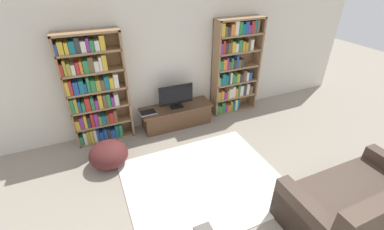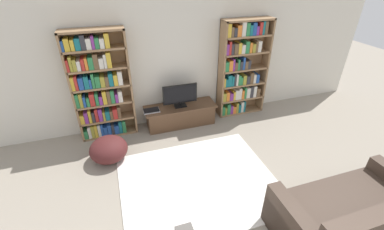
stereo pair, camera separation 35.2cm
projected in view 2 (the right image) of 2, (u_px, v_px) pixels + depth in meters
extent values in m
cube|color=silver|center=(173.00, 60.00, 4.96)|extent=(8.80, 0.06, 2.60)
cube|color=#93704C|center=(72.00, 90.00, 4.45)|extent=(0.04, 0.30, 2.01)
cube|color=#93704C|center=(130.00, 83.00, 4.72)|extent=(0.04, 0.30, 2.01)
cube|color=#93704C|center=(102.00, 84.00, 4.69)|extent=(1.03, 0.04, 2.01)
cube|color=#93704C|center=(91.00, 30.00, 4.08)|extent=(1.03, 0.30, 0.04)
cube|color=#93704C|center=(111.00, 132.00, 5.09)|extent=(0.99, 0.30, 0.04)
cube|color=#2D7F47|center=(86.00, 132.00, 4.91)|extent=(0.07, 0.24, 0.17)
cube|color=silver|center=(90.00, 130.00, 4.91)|extent=(0.06, 0.24, 0.23)
cube|color=#9E9333|center=(93.00, 129.00, 4.92)|extent=(0.06, 0.24, 0.25)
cube|color=gold|center=(96.00, 129.00, 4.94)|extent=(0.05, 0.24, 0.25)
cube|color=silver|center=(99.00, 128.00, 4.95)|extent=(0.05, 0.24, 0.25)
cube|color=#234C99|center=(102.00, 128.00, 4.97)|extent=(0.04, 0.24, 0.25)
cube|color=#234C99|center=(106.00, 129.00, 5.00)|extent=(0.07, 0.24, 0.18)
cube|color=#234C99|center=(109.00, 127.00, 5.01)|extent=(0.07, 0.24, 0.22)
cube|color=#333338|center=(113.00, 127.00, 5.03)|extent=(0.05, 0.24, 0.21)
cube|color=#234C99|center=(117.00, 127.00, 5.06)|extent=(0.08, 0.24, 0.17)
cube|color=#196B75|center=(120.00, 125.00, 5.06)|extent=(0.06, 0.24, 0.25)
cube|color=#2D7F47|center=(124.00, 124.00, 5.08)|extent=(0.06, 0.24, 0.24)
cube|color=#93704C|center=(108.00, 118.00, 4.92)|extent=(0.99, 0.30, 0.04)
cube|color=gold|center=(83.00, 117.00, 4.74)|extent=(0.07, 0.24, 0.17)
cube|color=#7F338C|center=(86.00, 116.00, 4.74)|extent=(0.06, 0.24, 0.22)
cube|color=gold|center=(90.00, 114.00, 4.76)|extent=(0.05, 0.24, 0.24)
cube|color=#333338|center=(93.00, 115.00, 4.78)|extent=(0.05, 0.24, 0.20)
cube|color=#B72D28|center=(96.00, 113.00, 4.78)|extent=(0.05, 0.24, 0.25)
cube|color=#7F338C|center=(100.00, 113.00, 4.80)|extent=(0.07, 0.24, 0.24)
cube|color=#9E9333|center=(104.00, 114.00, 4.84)|extent=(0.04, 0.24, 0.18)
cube|color=#196B75|center=(107.00, 113.00, 4.85)|extent=(0.08, 0.24, 0.17)
cube|color=brown|center=(111.00, 113.00, 4.87)|extent=(0.05, 0.24, 0.18)
cube|color=#B72D28|center=(115.00, 112.00, 4.88)|extent=(0.08, 0.24, 0.20)
cube|color=brown|center=(119.00, 110.00, 4.90)|extent=(0.06, 0.24, 0.23)
cube|color=#93704C|center=(105.00, 102.00, 4.75)|extent=(0.99, 0.30, 0.04)
cube|color=#2D7F47|center=(77.00, 99.00, 4.54)|extent=(0.06, 0.24, 0.25)
cube|color=#9E9333|center=(81.00, 99.00, 4.56)|extent=(0.05, 0.24, 0.25)
cube|color=#234C99|center=(85.00, 100.00, 4.59)|extent=(0.04, 0.24, 0.20)
cube|color=#2D7F47|center=(88.00, 100.00, 4.61)|extent=(0.05, 0.24, 0.17)
cube|color=#B72D28|center=(92.00, 98.00, 4.61)|extent=(0.08, 0.24, 0.23)
cube|color=#2D7F47|center=(97.00, 97.00, 4.64)|extent=(0.05, 0.24, 0.22)
cube|color=#7F338C|center=(101.00, 98.00, 4.67)|extent=(0.06, 0.24, 0.16)
cube|color=gold|center=(104.00, 96.00, 4.67)|extent=(0.07, 0.24, 0.25)
cube|color=brown|center=(108.00, 95.00, 4.69)|extent=(0.06, 0.24, 0.24)
cube|color=#2D7F47|center=(112.00, 95.00, 4.70)|extent=(0.07, 0.24, 0.24)
cube|color=#7F338C|center=(116.00, 96.00, 4.74)|extent=(0.05, 0.24, 0.17)
cube|color=silver|center=(120.00, 95.00, 4.75)|extent=(0.07, 0.24, 0.21)
cube|color=#93704C|center=(102.00, 86.00, 4.58)|extent=(0.99, 0.30, 0.04)
cube|color=gold|center=(73.00, 82.00, 4.37)|extent=(0.05, 0.24, 0.24)
cube|color=#B72D28|center=(76.00, 82.00, 4.39)|extent=(0.05, 0.24, 0.24)
cube|color=#234C99|center=(81.00, 82.00, 4.41)|extent=(0.08, 0.24, 0.21)
cube|color=#196B75|center=(86.00, 81.00, 4.43)|extent=(0.08, 0.24, 0.22)
cube|color=#234C99|center=(91.00, 82.00, 4.47)|extent=(0.04, 0.24, 0.17)
cube|color=#2D7F47|center=(93.00, 79.00, 4.46)|extent=(0.05, 0.24, 0.26)
cube|color=#2D7F47|center=(97.00, 80.00, 4.49)|extent=(0.08, 0.24, 0.20)
cube|color=#9E9333|center=(102.00, 80.00, 4.51)|extent=(0.07, 0.24, 0.19)
cube|color=brown|center=(107.00, 80.00, 4.53)|extent=(0.06, 0.24, 0.18)
cube|color=#196B75|center=(111.00, 78.00, 4.54)|extent=(0.07, 0.24, 0.23)
cube|color=gold|center=(115.00, 78.00, 4.57)|extent=(0.07, 0.24, 0.19)
cube|color=silver|center=(120.00, 76.00, 4.58)|extent=(0.08, 0.24, 0.25)
cube|color=#93704C|center=(98.00, 68.00, 4.40)|extent=(0.99, 0.30, 0.04)
cube|color=#B72D28|center=(68.00, 65.00, 4.21)|extent=(0.04, 0.24, 0.19)
cube|color=#9E9333|center=(71.00, 63.00, 4.21)|extent=(0.04, 0.24, 0.24)
cube|color=#9E9333|center=(75.00, 64.00, 4.24)|extent=(0.06, 0.24, 0.19)
cube|color=silver|center=(79.00, 64.00, 4.26)|extent=(0.06, 0.24, 0.17)
cube|color=#B72D28|center=(83.00, 63.00, 4.27)|extent=(0.05, 0.24, 0.19)
cube|color=orange|center=(86.00, 62.00, 4.28)|extent=(0.05, 0.24, 0.20)
cube|color=#2D7F47|center=(91.00, 62.00, 4.30)|extent=(0.08, 0.24, 0.21)
cube|color=brown|center=(96.00, 60.00, 4.31)|extent=(0.08, 0.24, 0.25)
cube|color=silver|center=(101.00, 62.00, 4.35)|extent=(0.07, 0.24, 0.18)
cube|color=silver|center=(105.00, 60.00, 4.36)|extent=(0.04, 0.24, 0.23)
cube|color=gold|center=(109.00, 59.00, 4.37)|extent=(0.07, 0.24, 0.26)
cube|color=#93704C|center=(95.00, 48.00, 4.23)|extent=(0.99, 0.30, 0.04)
cube|color=#234C99|center=(63.00, 45.00, 4.04)|extent=(0.04, 0.24, 0.17)
cube|color=gold|center=(67.00, 44.00, 4.06)|extent=(0.08, 0.24, 0.20)
cube|color=gold|center=(73.00, 44.00, 4.08)|extent=(0.06, 0.24, 0.17)
cube|color=#196B75|center=(78.00, 43.00, 4.10)|extent=(0.08, 0.24, 0.19)
cube|color=#333338|center=(83.00, 41.00, 4.11)|extent=(0.07, 0.24, 0.23)
cube|color=silver|center=(89.00, 43.00, 4.15)|extent=(0.08, 0.24, 0.17)
cube|color=#7F338C|center=(93.00, 41.00, 4.15)|extent=(0.05, 0.24, 0.21)
cube|color=#2D7F47|center=(97.00, 42.00, 4.18)|extent=(0.06, 0.24, 0.18)
cube|color=silver|center=(102.00, 42.00, 4.20)|extent=(0.07, 0.24, 0.16)
cube|color=gold|center=(107.00, 40.00, 4.21)|extent=(0.08, 0.24, 0.23)
cube|color=#93704C|center=(221.00, 72.00, 5.20)|extent=(0.04, 0.30, 2.01)
cube|color=#93704C|center=(264.00, 67.00, 5.47)|extent=(0.04, 0.30, 2.01)
cube|color=#93704C|center=(240.00, 67.00, 5.44)|extent=(1.03, 0.04, 2.01)
cube|color=#93704C|center=(249.00, 19.00, 4.83)|extent=(1.03, 0.30, 0.04)
cube|color=#93704C|center=(239.00, 110.00, 5.84)|extent=(0.99, 0.30, 0.04)
cube|color=#2D7F47|center=(221.00, 109.00, 5.65)|extent=(0.07, 0.24, 0.20)
cube|color=#9E9333|center=(224.00, 109.00, 5.68)|extent=(0.04, 0.24, 0.17)
cube|color=#2D7F47|center=(227.00, 107.00, 5.67)|extent=(0.07, 0.24, 0.24)
cube|color=#7F338C|center=(230.00, 108.00, 5.71)|extent=(0.06, 0.24, 0.19)
cube|color=orange|center=(233.00, 108.00, 5.73)|extent=(0.08, 0.24, 0.16)
cube|color=#9E9333|center=(235.00, 106.00, 5.73)|extent=(0.05, 0.24, 0.24)
cube|color=#196B75|center=(238.00, 107.00, 5.76)|extent=(0.05, 0.24, 0.19)
cube|color=silver|center=(240.00, 105.00, 5.76)|extent=(0.06, 0.24, 0.24)
cube|color=#196B75|center=(242.00, 105.00, 5.77)|extent=(0.04, 0.24, 0.25)
cube|color=#93704C|center=(240.00, 97.00, 5.67)|extent=(0.99, 0.30, 0.04)
cube|color=#9E9333|center=(223.00, 96.00, 5.48)|extent=(0.08, 0.24, 0.19)
cube|color=orange|center=(226.00, 95.00, 5.50)|extent=(0.07, 0.24, 0.20)
cube|color=#7F338C|center=(229.00, 95.00, 5.53)|extent=(0.08, 0.24, 0.16)
cube|color=gold|center=(232.00, 94.00, 5.54)|extent=(0.04, 0.24, 0.19)
cube|color=silver|center=(235.00, 93.00, 5.55)|extent=(0.08, 0.24, 0.21)
cube|color=silver|center=(238.00, 92.00, 5.57)|extent=(0.06, 0.24, 0.25)
cube|color=orange|center=(241.00, 93.00, 5.60)|extent=(0.05, 0.24, 0.19)
cube|color=#2D7F47|center=(243.00, 91.00, 5.60)|extent=(0.04, 0.24, 0.25)
cube|color=silver|center=(246.00, 91.00, 5.62)|extent=(0.08, 0.24, 0.23)
cube|color=#333338|center=(249.00, 90.00, 5.64)|extent=(0.07, 0.24, 0.26)
cube|color=silver|center=(253.00, 90.00, 5.66)|extent=(0.07, 0.24, 0.25)
cube|color=brown|center=(256.00, 91.00, 5.70)|extent=(0.08, 0.24, 0.18)
cube|color=#93704C|center=(242.00, 83.00, 5.50)|extent=(0.99, 0.30, 0.04)
cube|color=gold|center=(223.00, 81.00, 5.31)|extent=(0.04, 0.24, 0.19)
cube|color=#196B75|center=(225.00, 82.00, 5.32)|extent=(0.05, 0.24, 0.17)
cube|color=#196B75|center=(228.00, 79.00, 5.32)|extent=(0.08, 0.24, 0.24)
cube|color=#196B75|center=(231.00, 80.00, 5.35)|extent=(0.04, 0.24, 0.21)
cube|color=#333338|center=(233.00, 79.00, 5.35)|extent=(0.04, 0.24, 0.25)
cube|color=silver|center=(235.00, 78.00, 5.37)|extent=(0.04, 0.24, 0.25)
cube|color=#2D7F47|center=(237.00, 79.00, 5.39)|extent=(0.05, 0.24, 0.21)
cube|color=#2D7F47|center=(239.00, 80.00, 5.41)|extent=(0.04, 0.24, 0.17)
cube|color=#9E9333|center=(242.00, 78.00, 5.42)|extent=(0.08, 0.24, 0.20)
cube|color=#333338|center=(246.00, 78.00, 5.45)|extent=(0.08, 0.24, 0.18)
cube|color=brown|center=(250.00, 77.00, 5.46)|extent=(0.07, 0.24, 0.24)
cube|color=silver|center=(252.00, 77.00, 5.49)|extent=(0.06, 0.24, 0.19)
cube|color=#234C99|center=(255.00, 77.00, 5.51)|extent=(0.07, 0.24, 0.18)
cube|color=#93704C|center=(243.00, 68.00, 5.33)|extent=(0.99, 0.30, 0.04)
cube|color=#2D7F47|center=(225.00, 65.00, 5.14)|extent=(0.08, 0.24, 0.20)
cube|color=orange|center=(229.00, 65.00, 5.16)|extent=(0.08, 0.24, 0.21)
cube|color=#7F338C|center=(232.00, 64.00, 5.17)|extent=(0.04, 0.24, 0.24)
cube|color=brown|center=(234.00, 65.00, 5.20)|extent=(0.06, 0.24, 0.16)
cube|color=#2D7F47|center=(236.00, 64.00, 5.20)|extent=(0.04, 0.24, 0.22)
cube|color=#333338|center=(239.00, 64.00, 5.23)|extent=(0.06, 0.24, 0.18)
cube|color=#234C99|center=(242.00, 62.00, 5.22)|extent=(0.04, 0.24, 0.25)
cube|color=brown|center=(244.00, 64.00, 5.26)|extent=(0.06, 0.24, 0.17)
cube|color=#333338|center=(247.00, 63.00, 5.27)|extent=(0.06, 0.24, 0.18)
cube|color=#93704C|center=(245.00, 52.00, 5.15)|extent=(0.99, 0.30, 0.04)
cube|color=#7F338C|center=(225.00, 49.00, 4.96)|extent=(0.06, 0.24, 0.21)
cube|color=#B72D28|center=(228.00, 47.00, 4.96)|extent=(0.05, 0.24, 0.25)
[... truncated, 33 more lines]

